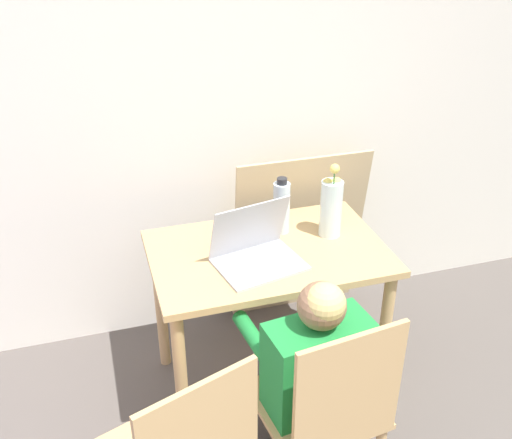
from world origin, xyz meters
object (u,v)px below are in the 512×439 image
chair_occupied (325,412)px  water_bottle (281,207)px  person_seated (310,359)px  laptop (255,249)px  flower_vase (331,206)px

chair_occupied → water_bottle: (0.10, 0.78, 0.38)m
person_seated → laptop: laptop is taller
flower_vase → person_seated: bearing=-118.1°
chair_occupied → water_bottle: size_ratio=3.50×
chair_occupied → laptop: 0.67m
flower_vase → water_bottle: 0.21m
person_seated → water_bottle: size_ratio=3.76×
laptop → water_bottle: (0.17, 0.20, 0.06)m
chair_occupied → flower_vase: (0.29, 0.69, 0.40)m
laptop → water_bottle: water_bottle is taller
flower_vase → water_bottle: (-0.19, 0.09, -0.02)m
chair_occupied → laptop: size_ratio=2.37×
person_seated → laptop: size_ratio=2.55×
water_bottle → chair_occupied: bearing=-97.3°
chair_occupied → laptop: bearing=-89.7°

